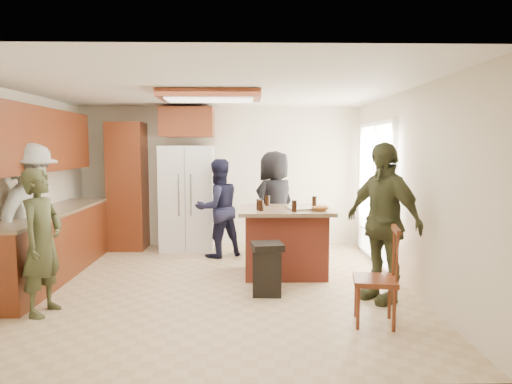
{
  "coord_description": "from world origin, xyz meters",
  "views": [
    {
      "loc": [
        0.47,
        -5.74,
        1.78
      ],
      "look_at": [
        0.6,
        0.62,
        1.15
      ],
      "focal_mm": 32.0,
      "sensor_mm": 36.0,
      "label": 1
    }
  ],
  "objects_px": {
    "refrigerator": "(188,198)",
    "spindle_chair": "(377,280)",
    "person_counter": "(32,217)",
    "kitchen_island": "(285,241)",
    "person_side_right": "(382,222)",
    "person_behind_right": "(275,204)",
    "person_behind_left": "(218,208)",
    "person_front_left": "(42,242)",
    "trash_bin": "(267,268)"
  },
  "relations": [
    {
      "from": "refrigerator",
      "to": "spindle_chair",
      "type": "height_order",
      "value": "refrigerator"
    },
    {
      "from": "person_counter",
      "to": "kitchen_island",
      "type": "height_order",
      "value": "person_counter"
    },
    {
      "from": "kitchen_island",
      "to": "person_side_right",
      "type": "bearing_deg",
      "value": -46.93
    },
    {
      "from": "person_side_right",
      "to": "refrigerator",
      "type": "xyz_separation_m",
      "value": [
        -2.58,
        2.7,
        -0.02
      ]
    },
    {
      "from": "person_behind_right",
      "to": "refrigerator",
      "type": "bearing_deg",
      "value": -65.83
    },
    {
      "from": "person_side_right",
      "to": "spindle_chair",
      "type": "relative_size",
      "value": 1.85
    },
    {
      "from": "person_counter",
      "to": "refrigerator",
      "type": "xyz_separation_m",
      "value": [
        1.65,
        2.22,
        -0.02
      ]
    },
    {
      "from": "person_behind_left",
      "to": "person_counter",
      "type": "bearing_deg",
      "value": 7.24
    },
    {
      "from": "kitchen_island",
      "to": "spindle_chair",
      "type": "bearing_deg",
      "value": -67.32
    },
    {
      "from": "refrigerator",
      "to": "kitchen_island",
      "type": "height_order",
      "value": "refrigerator"
    },
    {
      "from": "person_behind_right",
      "to": "person_front_left",
      "type": "bearing_deg",
      "value": -0.77
    },
    {
      "from": "spindle_chair",
      "to": "person_behind_left",
      "type": "bearing_deg",
      "value": 121.38
    },
    {
      "from": "person_side_right",
      "to": "kitchen_island",
      "type": "bearing_deg",
      "value": -168.01
    },
    {
      "from": "person_side_right",
      "to": "trash_bin",
      "type": "height_order",
      "value": "person_side_right"
    },
    {
      "from": "person_behind_right",
      "to": "person_counter",
      "type": "relative_size",
      "value": 0.93
    },
    {
      "from": "trash_bin",
      "to": "person_front_left",
      "type": "bearing_deg",
      "value": -166.29
    },
    {
      "from": "kitchen_island",
      "to": "spindle_chair",
      "type": "xyz_separation_m",
      "value": [
        0.77,
        -1.85,
        -0.02
      ]
    },
    {
      "from": "refrigerator",
      "to": "trash_bin",
      "type": "relative_size",
      "value": 2.86
    },
    {
      "from": "person_side_right",
      "to": "kitchen_island",
      "type": "distance_m",
      "value": 1.58
    },
    {
      "from": "person_front_left",
      "to": "trash_bin",
      "type": "height_order",
      "value": "person_front_left"
    },
    {
      "from": "person_front_left",
      "to": "person_behind_right",
      "type": "height_order",
      "value": "person_behind_right"
    },
    {
      "from": "person_behind_left",
      "to": "person_counter",
      "type": "xyz_separation_m",
      "value": [
        -2.2,
        -1.68,
        0.12
      ]
    },
    {
      "from": "person_behind_left",
      "to": "trash_bin",
      "type": "bearing_deg",
      "value": 80.2
    },
    {
      "from": "refrigerator",
      "to": "spindle_chair",
      "type": "relative_size",
      "value": 1.81
    },
    {
      "from": "person_behind_left",
      "to": "refrigerator",
      "type": "relative_size",
      "value": 0.88
    },
    {
      "from": "kitchen_island",
      "to": "trash_bin",
      "type": "height_order",
      "value": "kitchen_island"
    },
    {
      "from": "person_front_left",
      "to": "spindle_chair",
      "type": "bearing_deg",
      "value": -86.52
    },
    {
      "from": "person_side_right",
      "to": "person_front_left",
      "type": "bearing_deg",
      "value": -115.54
    },
    {
      "from": "person_behind_left",
      "to": "person_behind_right",
      "type": "xyz_separation_m",
      "value": [
        0.92,
        -0.04,
        0.06
      ]
    },
    {
      "from": "refrigerator",
      "to": "spindle_chair",
      "type": "distance_m",
      "value": 4.18
    },
    {
      "from": "person_front_left",
      "to": "refrigerator",
      "type": "height_order",
      "value": "refrigerator"
    },
    {
      "from": "person_behind_left",
      "to": "trash_bin",
      "type": "distance_m",
      "value": 2.11
    },
    {
      "from": "person_behind_left",
      "to": "spindle_chair",
      "type": "bearing_deg",
      "value": 91.35
    },
    {
      "from": "person_side_right",
      "to": "person_counter",
      "type": "height_order",
      "value": "person_side_right"
    },
    {
      "from": "person_front_left",
      "to": "refrigerator",
      "type": "relative_size",
      "value": 0.87
    },
    {
      "from": "person_front_left",
      "to": "kitchen_island",
      "type": "height_order",
      "value": "person_front_left"
    },
    {
      "from": "person_behind_left",
      "to": "trash_bin",
      "type": "relative_size",
      "value": 2.52
    },
    {
      "from": "person_counter",
      "to": "refrigerator",
      "type": "height_order",
      "value": "person_counter"
    },
    {
      "from": "person_side_right",
      "to": "person_behind_left",
      "type": "bearing_deg",
      "value": -167.84
    },
    {
      "from": "person_behind_right",
      "to": "refrigerator",
      "type": "height_order",
      "value": "refrigerator"
    },
    {
      "from": "refrigerator",
      "to": "trash_bin",
      "type": "height_order",
      "value": "refrigerator"
    },
    {
      "from": "person_behind_left",
      "to": "refrigerator",
      "type": "distance_m",
      "value": 0.78
    },
    {
      "from": "person_counter",
      "to": "spindle_chair",
      "type": "bearing_deg",
      "value": -103.63
    },
    {
      "from": "person_behind_right",
      "to": "spindle_chair",
      "type": "relative_size",
      "value": 1.73
    },
    {
      "from": "person_behind_right",
      "to": "kitchen_island",
      "type": "height_order",
      "value": "person_behind_right"
    },
    {
      "from": "kitchen_island",
      "to": "spindle_chair",
      "type": "relative_size",
      "value": 1.29
    },
    {
      "from": "person_behind_right",
      "to": "trash_bin",
      "type": "height_order",
      "value": "person_behind_right"
    },
    {
      "from": "person_behind_left",
      "to": "kitchen_island",
      "type": "distance_m",
      "value": 1.49
    },
    {
      "from": "person_side_right",
      "to": "person_counter",
      "type": "bearing_deg",
      "value": -127.6
    },
    {
      "from": "spindle_chair",
      "to": "person_front_left",
      "type": "bearing_deg",
      "value": 173.78
    }
  ]
}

